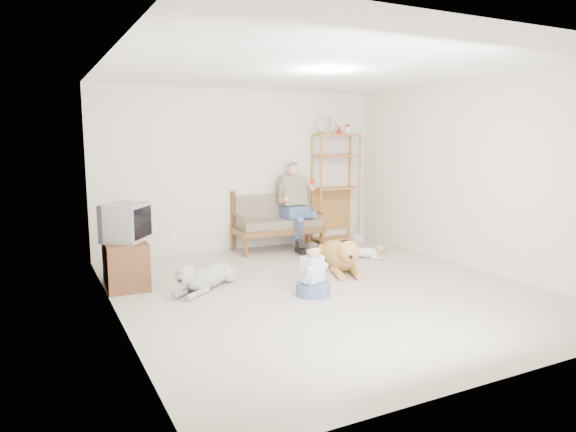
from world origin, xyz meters
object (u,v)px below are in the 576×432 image
loveseat (277,221)px  etagere (336,187)px  tv_stand (125,263)px  golden_retriever (340,255)px

loveseat → etagere: etagere is taller
tv_stand → golden_retriever: (2.95, -0.52, -0.09)m
etagere → tv_stand: size_ratio=2.48×
tv_stand → golden_retriever: bearing=-7.4°
loveseat → etagere: (1.26, 0.11, 0.52)m
tv_stand → etagere: bearing=20.0°
loveseat → tv_stand: bearing=-155.1°
loveseat → tv_stand: size_ratio=1.66×
etagere → golden_retriever: bearing=-120.1°
golden_retriever → etagere: bearing=79.3°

